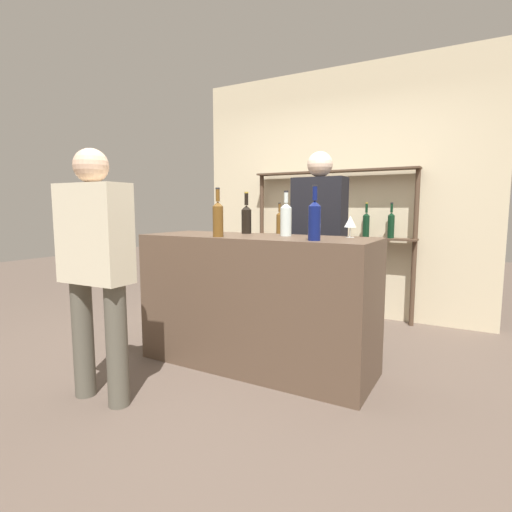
{
  "coord_description": "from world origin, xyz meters",
  "views": [
    {
      "loc": [
        1.49,
        -2.64,
        1.24
      ],
      "look_at": [
        0.0,
        0.0,
        0.87
      ],
      "focal_mm": 28.0,
      "sensor_mm": 36.0,
      "label": 1
    }
  ],
  "objects": [
    {
      "name": "ground_plane",
      "position": [
        0.0,
        0.0,
        0.0
      ],
      "size": [
        16.0,
        16.0,
        0.0
      ],
      "primitive_type": "plane",
      "color": "brown"
    },
    {
      "name": "bar_counter",
      "position": [
        0.0,
        0.0,
        0.51
      ],
      "size": [
        1.82,
        0.63,
        1.02
      ],
      "primitive_type": "cube",
      "color": "brown",
      "rests_on": "ground_plane"
    },
    {
      "name": "back_wall",
      "position": [
        0.0,
        1.92,
        1.4
      ],
      "size": [
        3.42,
        0.12,
        2.8
      ],
      "primitive_type": "cube",
      "color": "beige",
      "rests_on": "ground_plane"
    },
    {
      "name": "back_shelf",
      "position": [
        -0.01,
        1.74,
        1.09
      ],
      "size": [
        1.85,
        0.18,
        1.65
      ],
      "color": "#4C3828",
      "rests_on": "ground_plane"
    },
    {
      "name": "counter_bottle_0",
      "position": [
        0.54,
        -0.18,
        1.16
      ],
      "size": [
        0.08,
        0.08,
        0.36
      ],
      "color": "#0F1956",
      "rests_on": "bar_counter"
    },
    {
      "name": "counter_bottle_1",
      "position": [
        -0.2,
        -0.21,
        1.16
      ],
      "size": [
        0.08,
        0.08,
        0.36
      ],
      "color": "brown",
      "rests_on": "bar_counter"
    },
    {
      "name": "counter_bottle_2",
      "position": [
        0.2,
        0.11,
        1.16
      ],
      "size": [
        0.09,
        0.09,
        0.34
      ],
      "color": "silver",
      "rests_on": "bar_counter"
    },
    {
      "name": "counter_bottle_3",
      "position": [
        -0.21,
        0.21,
        1.15
      ],
      "size": [
        0.08,
        0.08,
        0.34
      ],
      "color": "black",
      "rests_on": "bar_counter"
    },
    {
      "name": "wine_glass",
      "position": [
        0.67,
        0.2,
        1.14
      ],
      "size": [
        0.09,
        0.09,
        0.16
      ],
      "color": "silver",
      "rests_on": "bar_counter"
    },
    {
      "name": "server_behind_counter",
      "position": [
        0.2,
        0.82,
        1.01
      ],
      "size": [
        0.48,
        0.23,
        1.74
      ],
      "rotation": [
        0.0,
        0.0,
        -1.58
      ],
      "color": "black",
      "rests_on": "ground_plane"
    },
    {
      "name": "customer_left",
      "position": [
        -0.58,
        -0.99,
        0.92
      ],
      "size": [
        0.48,
        0.23,
        1.59
      ],
      "rotation": [
        0.0,
        0.0,
        1.61
      ],
      "color": "#575347",
      "rests_on": "ground_plane"
    }
  ]
}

